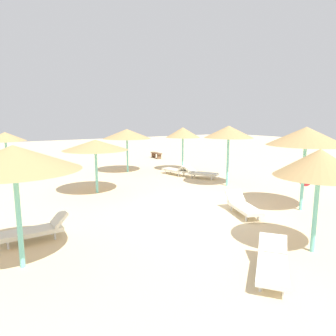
{
  "coord_description": "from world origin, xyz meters",
  "views": [
    {
      "loc": [
        -7.29,
        -8.29,
        3.47
      ],
      "look_at": [
        0.0,
        3.0,
        1.2
      ],
      "focal_mm": 31.9,
      "sensor_mm": 36.0,
      "label": 1
    }
  ],
  "objects_px": {
    "parasol_1": "(319,163)",
    "parasol_2": "(306,137)",
    "bench_0": "(156,154)",
    "parasol_7": "(5,137)",
    "parasol_6": "(127,134)",
    "lounger_2": "(243,206)",
    "parasol_4": "(229,132)",
    "bench_1": "(23,167)",
    "lounger_0": "(36,230)",
    "lounger_1": "(272,262)",
    "lounger_4": "(201,173)",
    "parasol_3": "(183,133)",
    "parasol_0": "(14,158)",
    "bench_2": "(4,167)",
    "parasol_5": "(95,145)",
    "lounger_3": "(176,170)"
  },
  "relations": [
    {
      "from": "parasol_2",
      "to": "lounger_1",
      "type": "xyz_separation_m",
      "value": [
        -4.89,
        -2.52,
        -2.47
      ]
    },
    {
      "from": "parasol_1",
      "to": "bench_1",
      "type": "height_order",
      "value": "parasol_1"
    },
    {
      "from": "lounger_1",
      "to": "bench_2",
      "type": "height_order",
      "value": "lounger_1"
    },
    {
      "from": "parasol_1",
      "to": "lounger_4",
      "type": "bearing_deg",
      "value": 68.21
    },
    {
      "from": "lounger_0",
      "to": "lounger_4",
      "type": "relative_size",
      "value": 0.95
    },
    {
      "from": "parasol_7",
      "to": "lounger_4",
      "type": "xyz_separation_m",
      "value": [
        9.39,
        -6.03,
        -2.09
      ]
    },
    {
      "from": "parasol_0",
      "to": "bench_1",
      "type": "distance_m",
      "value": 14.07
    },
    {
      "from": "parasol_6",
      "to": "lounger_1",
      "type": "relative_size",
      "value": 1.61
    },
    {
      "from": "parasol_1",
      "to": "parasol_2",
      "type": "bearing_deg",
      "value": 37.62
    },
    {
      "from": "lounger_0",
      "to": "bench_2",
      "type": "distance_m",
      "value": 12.94
    },
    {
      "from": "parasol_3",
      "to": "lounger_2",
      "type": "distance_m",
      "value": 9.47
    },
    {
      "from": "lounger_0",
      "to": "lounger_2",
      "type": "height_order",
      "value": "lounger_0"
    },
    {
      "from": "parasol_7",
      "to": "lounger_0",
      "type": "height_order",
      "value": "parasol_7"
    },
    {
      "from": "parasol_4",
      "to": "parasol_6",
      "type": "distance_m",
      "value": 6.93
    },
    {
      "from": "bench_1",
      "to": "bench_2",
      "type": "distance_m",
      "value": 1.23
    },
    {
      "from": "parasol_5",
      "to": "lounger_3",
      "type": "xyz_separation_m",
      "value": [
        5.59,
        1.64,
        -1.92
      ]
    },
    {
      "from": "lounger_1",
      "to": "lounger_3",
      "type": "relative_size",
      "value": 0.97
    },
    {
      "from": "parasol_2",
      "to": "lounger_3",
      "type": "bearing_deg",
      "value": 90.06
    },
    {
      "from": "lounger_2",
      "to": "bench_2",
      "type": "relative_size",
      "value": 1.3
    },
    {
      "from": "parasol_4",
      "to": "bench_1",
      "type": "distance_m",
      "value": 13.3
    },
    {
      "from": "parasol_1",
      "to": "parasol_2",
      "type": "relative_size",
      "value": 0.86
    },
    {
      "from": "lounger_0",
      "to": "lounger_1",
      "type": "relative_size",
      "value": 0.98
    },
    {
      "from": "bench_1",
      "to": "lounger_1",
      "type": "bearing_deg",
      "value": -80.63
    },
    {
      "from": "bench_0",
      "to": "lounger_0",
      "type": "bearing_deg",
      "value": -131.72
    },
    {
      "from": "parasol_7",
      "to": "bench_2",
      "type": "distance_m",
      "value": 3.23
    },
    {
      "from": "bench_0",
      "to": "parasol_7",
      "type": "bearing_deg",
      "value": -166.13
    },
    {
      "from": "parasol_3",
      "to": "lounger_4",
      "type": "height_order",
      "value": "parasol_3"
    },
    {
      "from": "parasol_2",
      "to": "parasol_6",
      "type": "relative_size",
      "value": 1.03
    },
    {
      "from": "parasol_1",
      "to": "bench_0",
      "type": "bearing_deg",
      "value": 71.81
    },
    {
      "from": "parasol_0",
      "to": "bench_2",
      "type": "height_order",
      "value": "parasol_0"
    },
    {
      "from": "parasol_2",
      "to": "parasol_7",
      "type": "relative_size",
      "value": 1.18
    },
    {
      "from": "lounger_4",
      "to": "lounger_3",
      "type": "bearing_deg",
      "value": 112.37
    },
    {
      "from": "lounger_3",
      "to": "parasol_1",
      "type": "bearing_deg",
      "value": -105.61
    },
    {
      "from": "parasol_4",
      "to": "bench_1",
      "type": "relative_size",
      "value": 2.02
    },
    {
      "from": "lounger_1",
      "to": "parasol_2",
      "type": "bearing_deg",
      "value": 27.29
    },
    {
      "from": "parasol_0",
      "to": "lounger_4",
      "type": "distance_m",
      "value": 11.96
    },
    {
      "from": "parasol_4",
      "to": "lounger_2",
      "type": "xyz_separation_m",
      "value": [
        -2.79,
        -3.69,
        -2.45
      ]
    },
    {
      "from": "parasol_3",
      "to": "parasol_6",
      "type": "distance_m",
      "value": 3.61
    },
    {
      "from": "parasol_6",
      "to": "lounger_2",
      "type": "height_order",
      "value": "parasol_6"
    },
    {
      "from": "parasol_4",
      "to": "parasol_5",
      "type": "relative_size",
      "value": 1.04
    },
    {
      "from": "parasol_0",
      "to": "parasol_5",
      "type": "relative_size",
      "value": 0.98
    },
    {
      "from": "lounger_2",
      "to": "parasol_7",
      "type": "bearing_deg",
      "value": 118.57
    },
    {
      "from": "parasol_0",
      "to": "parasol_4",
      "type": "relative_size",
      "value": 0.95
    },
    {
      "from": "parasol_7",
      "to": "bench_1",
      "type": "distance_m",
      "value": 2.94
    },
    {
      "from": "parasol_0",
      "to": "parasol_5",
      "type": "distance_m",
      "value": 7.05
    },
    {
      "from": "parasol_1",
      "to": "lounger_0",
      "type": "height_order",
      "value": "parasol_1"
    },
    {
      "from": "parasol_7",
      "to": "bench_2",
      "type": "xyz_separation_m",
      "value": [
        -0.02,
        2.49,
        -2.05
      ]
    },
    {
      "from": "lounger_2",
      "to": "bench_0",
      "type": "distance_m",
      "value": 15.72
    },
    {
      "from": "parasol_0",
      "to": "lounger_4",
      "type": "xyz_separation_m",
      "value": [
        10.15,
        5.91,
        -2.27
      ]
    },
    {
      "from": "bench_0",
      "to": "lounger_1",
      "type": "bearing_deg",
      "value": -113.19
    }
  ]
}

